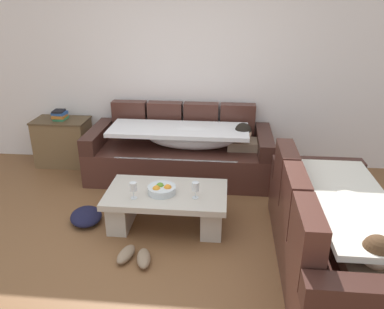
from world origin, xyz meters
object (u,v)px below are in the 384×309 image
object	(u,v)px
coffee_table	(167,204)
couch_along_wall	(183,152)
fruit_bowl	(162,189)
pair_of_shoes	(135,256)
wine_glass_near_right	(195,187)
side_cabinet	(63,142)
crumpled_garment	(86,216)
couch_near_window	(335,235)
book_stack_on_cabinet	(60,115)
wine_glass_near_left	(133,187)

from	to	relation	value
coffee_table	couch_along_wall	bearing A→B (deg)	88.98
fruit_bowl	pair_of_shoes	bearing A→B (deg)	-105.13
wine_glass_near_right	side_cabinet	xyz separation A→B (m)	(-1.95, 1.50, -0.17)
wine_glass_near_right	side_cabinet	bearing A→B (deg)	142.57
coffee_table	wine_glass_near_right	bearing A→B (deg)	-18.14
wine_glass_near_right	fruit_bowl	bearing A→B (deg)	168.95
coffee_table	crumpled_garment	bearing A→B (deg)	-178.21
couch_near_window	wine_glass_near_right	bearing A→B (deg)	69.68
pair_of_shoes	side_cabinet	bearing A→B (deg)	126.07
fruit_bowl	book_stack_on_cabinet	xyz separation A→B (m)	(-1.61, 1.43, 0.28)
book_stack_on_cabinet	crumpled_garment	xyz separation A→B (m)	(0.81, -1.43, -0.64)
side_cabinet	coffee_table	bearing A→B (deg)	-40.17
book_stack_on_cabinet	couch_along_wall	bearing A→B (deg)	-7.76
fruit_bowl	book_stack_on_cabinet	bearing A→B (deg)	138.45
couch_near_window	fruit_bowl	size ratio (longest dim) A/B	7.24
coffee_table	crumpled_garment	size ratio (longest dim) A/B	3.00
fruit_bowl	wine_glass_near_left	bearing A→B (deg)	-152.77
fruit_bowl	couch_near_window	bearing A→B (deg)	-18.36
book_stack_on_cabinet	side_cabinet	bearing A→B (deg)	-92.25
coffee_table	book_stack_on_cabinet	size ratio (longest dim) A/B	5.77
crumpled_garment	coffee_table	bearing A→B (deg)	1.79
coffee_table	book_stack_on_cabinet	world-z (taller)	book_stack_on_cabinet
couch_along_wall	side_cabinet	bearing A→B (deg)	172.30
wine_glass_near_left	wine_glass_near_right	world-z (taller)	same
coffee_table	fruit_bowl	distance (m)	0.19
couch_near_window	coffee_table	distance (m)	1.60
fruit_bowl	crumpled_garment	bearing A→B (deg)	179.64
fruit_bowl	wine_glass_near_right	xyz separation A→B (m)	(0.34, -0.07, 0.08)
coffee_table	pair_of_shoes	xyz separation A→B (m)	(-0.20, -0.61, -0.19)
couch_near_window	wine_glass_near_right	xyz separation A→B (m)	(-1.21, 0.45, 0.16)
pair_of_shoes	crumpled_garment	distance (m)	0.87
wine_glass_near_right	crumpled_garment	world-z (taller)	wine_glass_near_right
fruit_bowl	crumpled_garment	distance (m)	0.89
book_stack_on_cabinet	pair_of_shoes	xyz separation A→B (m)	(1.46, -2.01, -0.66)
wine_glass_near_left	couch_along_wall	bearing A→B (deg)	76.83
wine_glass_near_left	side_cabinet	size ratio (longest dim) A/B	0.23
couch_along_wall	pair_of_shoes	xyz separation A→B (m)	(-0.22, -1.78, -0.29)
fruit_bowl	crumpled_garment	xyz separation A→B (m)	(-0.81, 0.01, -0.36)
couch_near_window	fruit_bowl	xyz separation A→B (m)	(-1.55, 0.51, 0.08)
coffee_table	side_cabinet	size ratio (longest dim) A/B	1.67
couch_along_wall	book_stack_on_cabinet	xyz separation A→B (m)	(-1.68, 0.23, 0.37)
side_cabinet	wine_glass_near_left	bearing A→B (deg)	-48.78
couch_near_window	wine_glass_near_left	world-z (taller)	couch_near_window
couch_near_window	coffee_table	xyz separation A→B (m)	(-1.51, 0.54, -0.10)
couch_along_wall	fruit_bowl	xyz separation A→B (m)	(-0.06, -1.20, 0.09)
book_stack_on_cabinet	couch_near_window	bearing A→B (deg)	-31.59
coffee_table	side_cabinet	distance (m)	2.17
wine_glass_near_left	wine_glass_near_right	size ratio (longest dim) A/B	1.00
wine_glass_near_left	book_stack_on_cabinet	distance (m)	2.08
pair_of_shoes	crumpled_garment	world-z (taller)	crumpled_garment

